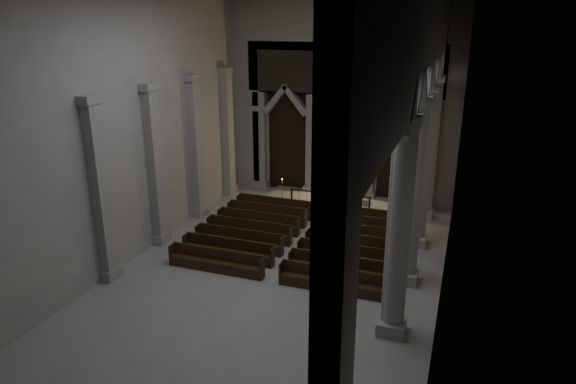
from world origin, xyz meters
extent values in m
plane|color=gray|center=(0.00, 0.00, 0.00)|extent=(24.00, 24.00, 0.00)
cube|color=#A09D95|center=(0.00, 12.00, 6.00)|extent=(14.00, 0.10, 12.00)
cube|color=#A09D95|center=(0.00, -12.00, 6.00)|extent=(14.00, 0.10, 12.00)
cube|color=#A09D95|center=(-7.00, 0.00, 6.00)|extent=(0.10, 24.00, 12.00)
cube|color=#A09D95|center=(7.00, 0.00, 6.00)|extent=(0.10, 24.00, 12.00)
cube|color=#9B9991|center=(-5.40, 11.50, 3.20)|extent=(0.80, 0.50, 6.40)
cube|color=#9B9991|center=(-5.40, 11.50, 0.25)|extent=(1.05, 0.70, 0.50)
cube|color=#9B9991|center=(-5.40, 11.50, 5.35)|extent=(1.00, 0.65, 0.35)
cube|color=#9B9991|center=(-1.80, 11.50, 3.20)|extent=(0.80, 0.50, 6.40)
cube|color=#9B9991|center=(-1.80, 11.50, 0.25)|extent=(1.05, 0.70, 0.50)
cube|color=#9B9991|center=(-1.80, 11.50, 5.35)|extent=(1.00, 0.65, 0.35)
cube|color=#9B9991|center=(1.80, 11.50, 3.20)|extent=(0.80, 0.50, 6.40)
cube|color=#9B9991|center=(1.80, 11.50, 0.25)|extent=(1.05, 0.70, 0.50)
cube|color=#9B9991|center=(1.80, 11.50, 5.35)|extent=(1.00, 0.65, 0.35)
cube|color=#9B9991|center=(5.40, 11.50, 3.20)|extent=(0.80, 0.50, 6.40)
cube|color=#9B9991|center=(5.40, 11.50, 0.25)|extent=(1.05, 0.70, 0.50)
cube|color=#9B9991|center=(5.40, 11.50, 5.35)|extent=(1.00, 0.65, 0.35)
cube|color=black|center=(-3.60, 11.85, 3.50)|extent=(2.60, 0.15, 7.00)
cube|color=#9C8764|center=(0.00, 11.85, 3.50)|extent=(2.60, 0.15, 7.00)
cube|color=black|center=(3.60, 11.85, 3.50)|extent=(2.60, 0.15, 7.00)
cube|color=black|center=(0.00, 11.50, 8.00)|extent=(12.00, 0.50, 3.00)
cube|color=#9B9991|center=(-6.20, 11.50, 4.50)|extent=(1.60, 0.50, 9.00)
cube|color=#9B9991|center=(6.20, 11.50, 4.50)|extent=(1.60, 0.50, 9.00)
cube|color=#9B9991|center=(0.00, 11.50, 10.50)|extent=(14.00, 0.50, 3.00)
plane|color=#FFBA72|center=(0.00, 11.82, 3.50)|extent=(1.50, 0.00, 1.50)
cube|color=brown|center=(0.00, 11.73, 3.50)|extent=(0.13, 0.08, 1.80)
cube|color=brown|center=(0.00, 11.73, 3.85)|extent=(1.10, 0.08, 0.13)
cube|color=tan|center=(0.00, 11.67, 3.45)|extent=(0.26, 0.10, 0.60)
sphere|color=tan|center=(0.00, 11.67, 3.85)|extent=(0.17, 0.17, 0.17)
cylinder|color=tan|center=(-0.26, 11.67, 3.82)|extent=(0.45, 0.08, 0.08)
cylinder|color=tan|center=(0.26, 11.67, 3.82)|extent=(0.45, 0.08, 0.08)
cube|color=#9B9991|center=(5.50, 9.50, 0.25)|extent=(1.00, 1.00, 0.50)
cylinder|color=#9B9991|center=(5.50, 9.50, 4.00)|extent=(0.70, 0.70, 7.50)
cube|color=#9B9991|center=(5.50, 9.50, 7.85)|extent=(0.95, 0.95, 0.35)
cube|color=#9B9991|center=(5.50, 5.50, 0.25)|extent=(1.00, 1.00, 0.50)
cylinder|color=#9B9991|center=(5.50, 5.50, 4.00)|extent=(0.70, 0.70, 7.50)
cube|color=#9B9991|center=(5.50, 5.50, 7.85)|extent=(0.95, 0.95, 0.35)
cube|color=#9B9991|center=(5.50, 1.50, 0.25)|extent=(1.00, 1.00, 0.50)
cylinder|color=#9B9991|center=(5.50, 1.50, 4.00)|extent=(0.70, 0.70, 7.50)
cube|color=#9B9991|center=(5.50, 1.50, 7.85)|extent=(0.95, 0.95, 0.35)
cube|color=#9B9991|center=(5.50, -2.50, 0.25)|extent=(1.00, 1.00, 0.50)
cylinder|color=#9B9991|center=(5.50, -2.50, 4.00)|extent=(0.70, 0.70, 7.50)
cube|color=#9B9991|center=(5.50, -2.50, 7.85)|extent=(0.95, 0.95, 0.35)
cube|color=#9B9991|center=(5.50, 0.00, 10.60)|extent=(0.55, 24.00, 2.80)
cube|color=#9B9991|center=(5.50, 11.40, 4.60)|extent=(0.55, 1.20, 9.20)
cube|color=#9B9991|center=(5.50, -11.40, 4.60)|extent=(0.55, 1.20, 9.20)
cube|color=#9B9991|center=(-6.75, 9.50, 0.25)|extent=(0.60, 1.00, 0.50)
cube|color=#9B9991|center=(-6.75, 9.50, 4.00)|extent=(0.50, 0.80, 7.50)
cube|color=#9B9991|center=(-6.75, 9.50, 7.85)|extent=(0.60, 1.00, 0.35)
cube|color=#9B9991|center=(-6.75, 5.50, 0.25)|extent=(0.60, 1.00, 0.50)
cube|color=#9B9991|center=(-6.75, 5.50, 4.00)|extent=(0.50, 0.80, 7.50)
cube|color=#9B9991|center=(-6.75, 5.50, 7.85)|extent=(0.60, 1.00, 0.35)
cube|color=#9B9991|center=(-6.75, 1.50, 0.25)|extent=(0.60, 1.00, 0.50)
cube|color=#9B9991|center=(-6.75, 1.50, 4.00)|extent=(0.50, 0.80, 7.50)
cube|color=#9B9991|center=(-6.75, 1.50, 7.85)|extent=(0.60, 1.00, 0.35)
cube|color=#9B9991|center=(-6.75, -2.50, 0.25)|extent=(0.60, 1.00, 0.50)
cube|color=#9B9991|center=(-6.75, -2.50, 4.00)|extent=(0.50, 0.80, 7.50)
cube|color=#9B9991|center=(-6.75, -2.50, 7.85)|extent=(0.60, 1.00, 0.35)
cube|color=#9B9991|center=(0.00, 10.60, 0.07)|extent=(8.50, 2.60, 0.15)
cube|color=beige|center=(0.77, 10.57, 0.61)|extent=(1.73, 0.67, 0.91)
cube|color=silver|center=(0.77, 10.57, 1.08)|extent=(1.87, 0.75, 0.04)
cube|color=black|center=(0.00, 9.22, 0.92)|extent=(4.82, 0.05, 0.05)
cube|color=black|center=(-2.41, 9.22, 0.48)|extent=(0.09, 0.09, 0.96)
cube|color=black|center=(2.41, 9.22, 0.48)|extent=(0.09, 0.09, 0.96)
cylinder|color=black|center=(-1.93, 9.22, 0.45)|extent=(0.02, 0.02, 0.89)
cylinder|color=black|center=(-1.45, 9.22, 0.45)|extent=(0.02, 0.02, 0.89)
cylinder|color=black|center=(-0.96, 9.22, 0.45)|extent=(0.02, 0.02, 0.89)
cylinder|color=black|center=(-0.48, 9.22, 0.45)|extent=(0.02, 0.02, 0.89)
cylinder|color=black|center=(0.00, 9.22, 0.45)|extent=(0.02, 0.02, 0.89)
cylinder|color=black|center=(0.48, 9.22, 0.45)|extent=(0.02, 0.02, 0.89)
cylinder|color=black|center=(0.96, 9.22, 0.45)|extent=(0.02, 0.02, 0.89)
cylinder|color=black|center=(1.45, 9.22, 0.45)|extent=(0.02, 0.02, 0.89)
cylinder|color=black|center=(1.93, 9.22, 0.45)|extent=(0.02, 0.02, 0.89)
cylinder|color=#9E6130|center=(-3.14, 9.51, 0.02)|extent=(0.24, 0.24, 0.05)
cylinder|color=#9E6130|center=(-3.14, 9.51, 0.59)|extent=(0.04, 0.04, 1.13)
cylinder|color=#9E6130|center=(-3.14, 9.51, 1.16)|extent=(0.12, 0.12, 0.02)
cylinder|color=beige|center=(-3.14, 9.51, 1.26)|extent=(0.05, 0.05, 0.20)
sphere|color=#FFAD59|center=(-3.14, 9.51, 1.38)|extent=(0.04, 0.04, 0.04)
cylinder|color=#9E6130|center=(2.32, 8.90, 0.03)|extent=(0.28, 0.28, 0.06)
cylinder|color=#9E6130|center=(2.32, 8.90, 0.69)|extent=(0.04, 0.04, 1.32)
cylinder|color=#9E6130|center=(2.32, 8.90, 1.35)|extent=(0.14, 0.14, 0.02)
cylinder|color=beige|center=(2.32, 8.90, 1.47)|extent=(0.06, 0.06, 0.23)
sphere|color=#FFAD59|center=(2.32, 8.90, 1.61)|extent=(0.05, 0.05, 0.05)
cube|color=black|center=(-2.70, 7.00, 0.24)|extent=(4.52, 0.43, 0.48)
cube|color=black|center=(-2.70, 7.21, 0.75)|extent=(4.52, 0.08, 0.54)
cube|color=black|center=(-4.96, 7.00, 0.48)|extent=(0.06, 0.48, 0.97)
cube|color=black|center=(-0.44, 7.00, 0.48)|extent=(0.06, 0.48, 0.97)
cube|color=black|center=(2.70, 7.00, 0.24)|extent=(4.52, 0.43, 0.48)
cube|color=black|center=(2.70, 7.21, 0.75)|extent=(4.52, 0.08, 0.54)
cube|color=black|center=(0.44, 7.00, 0.48)|extent=(0.06, 0.48, 0.97)
cube|color=black|center=(4.96, 7.00, 0.48)|extent=(0.06, 0.48, 0.97)
cube|color=black|center=(-2.70, 5.77, 0.24)|extent=(4.52, 0.43, 0.48)
cube|color=black|center=(-2.70, 5.98, 0.75)|extent=(4.52, 0.08, 0.54)
cube|color=black|center=(-4.96, 5.77, 0.48)|extent=(0.06, 0.48, 0.97)
cube|color=black|center=(-0.44, 5.77, 0.48)|extent=(0.06, 0.48, 0.97)
cube|color=black|center=(2.70, 5.77, 0.24)|extent=(4.52, 0.43, 0.48)
cube|color=black|center=(2.70, 5.98, 0.75)|extent=(4.52, 0.08, 0.54)
cube|color=black|center=(0.44, 5.77, 0.48)|extent=(0.06, 0.48, 0.97)
cube|color=black|center=(4.96, 5.77, 0.48)|extent=(0.06, 0.48, 0.97)
cube|color=black|center=(-2.70, 4.54, 0.24)|extent=(4.52, 0.43, 0.48)
cube|color=black|center=(-2.70, 4.75, 0.75)|extent=(4.52, 0.08, 0.54)
cube|color=black|center=(-4.96, 4.54, 0.48)|extent=(0.06, 0.48, 0.97)
cube|color=black|center=(-0.44, 4.54, 0.48)|extent=(0.06, 0.48, 0.97)
cube|color=black|center=(2.70, 4.54, 0.24)|extent=(4.52, 0.43, 0.48)
cube|color=black|center=(2.70, 4.75, 0.75)|extent=(4.52, 0.08, 0.54)
cube|color=black|center=(0.44, 4.54, 0.48)|extent=(0.06, 0.48, 0.97)
cube|color=black|center=(4.96, 4.54, 0.48)|extent=(0.06, 0.48, 0.97)
cube|color=black|center=(-2.70, 3.31, 0.24)|extent=(4.52, 0.43, 0.48)
cube|color=black|center=(-2.70, 3.52, 0.75)|extent=(4.52, 0.08, 0.54)
cube|color=black|center=(-4.96, 3.31, 0.48)|extent=(0.06, 0.48, 0.97)
cube|color=black|center=(-0.44, 3.31, 0.48)|extent=(0.06, 0.48, 0.97)
cube|color=black|center=(2.70, 3.31, 0.24)|extent=(4.52, 0.43, 0.48)
cube|color=black|center=(2.70, 3.52, 0.75)|extent=(4.52, 0.08, 0.54)
cube|color=black|center=(0.44, 3.31, 0.48)|extent=(0.06, 0.48, 0.97)
cube|color=black|center=(4.96, 3.31, 0.48)|extent=(0.06, 0.48, 0.97)
cube|color=black|center=(-2.70, 2.08, 0.24)|extent=(4.52, 0.43, 0.48)
cube|color=black|center=(-2.70, 2.29, 0.75)|extent=(4.52, 0.08, 0.54)
cube|color=black|center=(-4.96, 2.08, 0.48)|extent=(0.06, 0.48, 0.97)
cube|color=black|center=(-0.44, 2.08, 0.48)|extent=(0.06, 0.48, 0.97)
cube|color=black|center=(2.70, 2.08, 0.24)|extent=(4.52, 0.43, 0.48)
cube|color=black|center=(2.70, 2.29, 0.75)|extent=(4.52, 0.08, 0.54)
cube|color=black|center=(0.44, 2.08, 0.48)|extent=(0.06, 0.48, 0.97)
cube|color=black|center=(4.96, 2.08, 0.48)|extent=(0.06, 0.48, 0.97)
cube|color=black|center=(-2.70, 0.85, 0.24)|extent=(4.52, 0.43, 0.48)
cube|color=black|center=(-2.70, 1.06, 0.75)|extent=(4.52, 0.08, 0.54)
cube|color=black|center=(-4.96, 0.85, 0.48)|extent=(0.06, 0.48, 0.97)
cube|color=black|center=(-0.44, 0.85, 0.48)|extent=(0.06, 0.48, 0.97)
cube|color=black|center=(2.70, 0.85, 0.24)|extent=(4.52, 0.43, 0.48)
cube|color=black|center=(2.70, 1.06, 0.75)|extent=(4.52, 0.08, 0.54)
cube|color=black|center=(0.44, 0.85, 0.48)|extent=(0.06, 0.48, 0.97)
cube|color=black|center=(4.96, 0.85, 0.48)|extent=(0.06, 0.48, 0.97)
cube|color=black|center=(-2.70, -0.38, 0.24)|extent=(4.52, 0.43, 0.48)
cube|color=black|center=(-2.70, -0.17, 0.75)|extent=(4.52, 0.08, 0.54)
cube|color=black|center=(-4.96, -0.38, 0.48)|extent=(0.06, 0.48, 0.97)
cube|color=black|center=(-0.44, -0.38, 0.48)|extent=(0.06, 0.48, 0.97)
cube|color=black|center=(2.70, -0.38, 0.24)|extent=(4.52, 0.43, 0.48)
cube|color=black|center=(2.70, -0.17, 0.75)|extent=(4.52, 0.08, 0.54)
cube|color=black|center=(0.44, -0.38, 0.48)|extent=(0.06, 0.48, 0.97)
cube|color=black|center=(4.96, -0.38, 0.48)|extent=(0.06, 0.48, 0.97)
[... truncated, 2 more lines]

